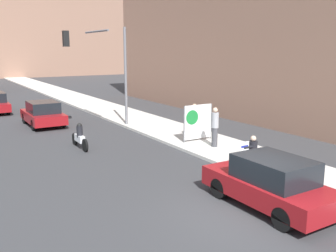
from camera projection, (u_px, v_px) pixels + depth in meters
name	position (u px, v px, depth m)	size (l,w,h in m)	color
ground_plane	(247.00, 215.00, 10.52)	(160.00, 160.00, 0.00)	#38383A
sidewalk_curb	(134.00, 119.00, 25.04)	(3.36, 90.00, 0.13)	beige
building_backdrop_right	(284.00, 15.00, 26.39)	(10.00, 32.00, 13.99)	#936B56
seated_protester	(254.00, 150.00, 14.57)	(0.96, 0.77, 1.16)	#474C56
jogger_on_sidewalk	(215.00, 127.00, 17.33)	(0.34, 0.34, 1.85)	#424247
pedestrian_behind	(194.00, 121.00, 18.96)	(0.34, 0.34, 1.79)	#756651
protest_banner	(198.00, 122.00, 18.48)	(1.69, 0.06, 1.80)	slate
traffic_light_pole	(104.00, 59.00, 21.39)	(3.70, 3.47, 5.75)	slate
parked_car_curbside	(271.00, 183.00, 10.94)	(1.84, 4.13, 1.54)	maroon
car_on_road_nearest	(43.00, 114.00, 22.90)	(1.90, 4.11, 1.50)	maroon
motorcycle_on_road	(80.00, 137.00, 17.60)	(0.28, 2.07, 1.22)	silver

